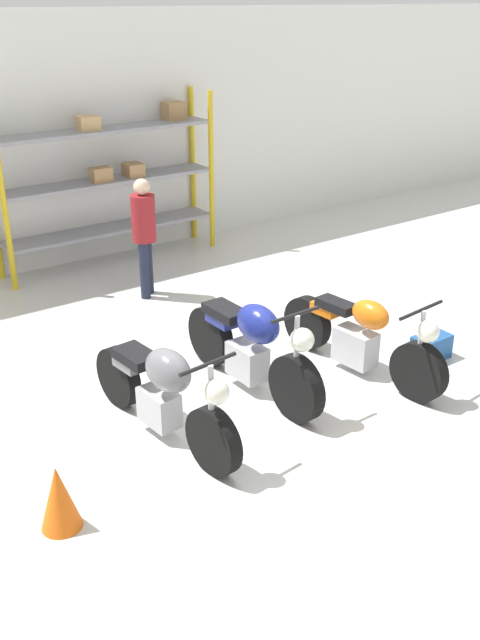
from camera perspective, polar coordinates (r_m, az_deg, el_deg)
The scene contains 9 objects.
ground_plane at distance 7.36m, azimuth 1.82°, elevation -6.02°, with size 30.00×30.00×0.00m, color silver.
back_wall at distance 10.88m, azimuth -14.50°, elevation 13.49°, with size 30.00×0.08×3.60m.
shelving_rack at distance 10.90m, azimuth -10.21°, elevation 11.45°, with size 3.38×0.63×2.45m.
motorcycle_grey at distance 6.50m, azimuth -6.15°, elevation -5.70°, with size 0.57×2.10×1.04m.
motorcycle_blue at distance 7.22m, azimuth 0.95°, elevation -2.12°, with size 0.55×2.11×1.10m.
motorcycle_orange at distance 7.70m, azimuth 9.72°, elevation -1.36°, with size 0.66×2.18×0.99m.
person_browsing at distance 9.53m, azimuth -7.69°, elevation 7.23°, with size 0.45×0.45×1.61m.
toolbox at distance 8.29m, azimuth 15.03°, elevation -2.11°, with size 0.44×0.26×0.28m.
traffic_cone at distance 5.72m, azimuth -14.30°, elevation -13.58°, with size 0.32×0.32×0.55m.
Camera 1 is at (-3.87, -5.02, 3.73)m, focal length 40.00 mm.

